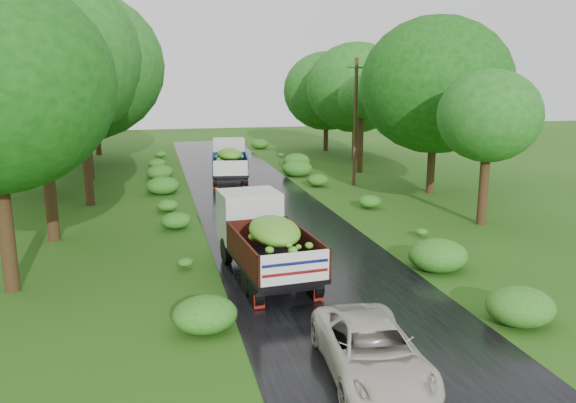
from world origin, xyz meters
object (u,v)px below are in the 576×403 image
object	(u,v)px
truck_near	(263,234)
utility_pole	(355,121)
truck_far	(229,159)
car	(372,350)

from	to	relation	value
truck_near	utility_pole	size ratio (longest dim) A/B	0.81
truck_far	truck_near	bearing A→B (deg)	-87.40
truck_near	car	distance (m)	7.07
truck_far	car	size ratio (longest dim) A/B	1.41
truck_far	car	world-z (taller)	truck_far
truck_near	truck_far	size ratio (longest dim) A/B	1.00
car	utility_pole	bearing A→B (deg)	75.53
truck_near	car	bearing A→B (deg)	-86.01
truck_far	car	distance (m)	24.62
utility_pole	car	bearing A→B (deg)	-127.24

